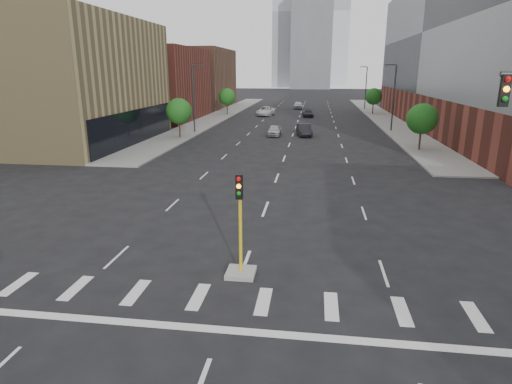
% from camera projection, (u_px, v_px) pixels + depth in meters
% --- Properties ---
extents(sidewalk_left_far, '(5.00, 92.00, 0.15)m').
position_uv_depth(sidewalk_left_far, '(221.00, 115.00, 81.88)').
color(sidewalk_left_far, gray).
rests_on(sidewalk_left_far, ground).
extents(sidewalk_right_far, '(5.00, 92.00, 0.15)m').
position_uv_depth(sidewalk_right_far, '(382.00, 117.00, 77.97)').
color(sidewalk_right_far, gray).
rests_on(sidewalk_right_far, ground).
extents(building_left_mid, '(20.00, 24.00, 14.00)m').
position_uv_depth(building_left_mid, '(51.00, 82.00, 49.22)').
color(building_left_mid, '#9C8958').
rests_on(building_left_mid, ground).
extents(building_left_far_a, '(20.00, 22.00, 12.00)m').
position_uv_depth(building_left_far_a, '(140.00, 84.00, 74.27)').
color(building_left_far_a, brown).
rests_on(building_left_far_a, ground).
extents(building_left_far_b, '(20.00, 24.00, 13.00)m').
position_uv_depth(building_left_far_b, '(184.00, 78.00, 98.90)').
color(building_left_far_b, brown).
rests_on(building_left_far_b, ground).
extents(building_right_main, '(24.00, 70.00, 22.00)m').
position_uv_depth(building_right_main, '(510.00, 50.00, 59.74)').
color(building_right_main, brown).
rests_on(building_right_main, ground).
extents(tower_left, '(22.00, 22.00, 70.00)m').
position_uv_depth(tower_left, '(297.00, 14.00, 210.46)').
color(tower_left, '#B2B7BC').
rests_on(tower_left, ground).
extents(tower_right, '(20.00, 20.00, 80.00)m').
position_uv_depth(tower_right, '(332.00, 13.00, 244.85)').
color(tower_right, '#B2B7BC').
rests_on(tower_right, ground).
extents(tower_mid, '(18.00, 18.00, 44.00)m').
position_uv_depth(tower_mid, '(312.00, 39.00, 193.94)').
color(tower_mid, slate).
rests_on(tower_mid, ground).
extents(median_traffic_signal, '(1.20, 1.20, 4.40)m').
position_uv_depth(median_traffic_signal, '(241.00, 254.00, 17.73)').
color(median_traffic_signal, '#999993').
rests_on(median_traffic_signal, ground).
extents(streetlight_right_a, '(1.60, 0.22, 9.07)m').
position_uv_depth(streetlight_right_a, '(393.00, 95.00, 58.72)').
color(streetlight_right_a, '#2D2D30').
rests_on(streetlight_right_a, ground).
extents(streetlight_right_b, '(1.60, 0.22, 9.07)m').
position_uv_depth(streetlight_right_b, '(366.00, 86.00, 92.06)').
color(streetlight_right_b, '#2D2D30').
rests_on(streetlight_right_b, ground).
extents(streetlight_left, '(1.60, 0.22, 9.07)m').
position_uv_depth(streetlight_left, '(194.00, 96.00, 57.46)').
color(streetlight_left, '#2D2D30').
rests_on(streetlight_left, ground).
extents(tree_left_near, '(3.20, 3.20, 4.85)m').
position_uv_depth(tree_left_near, '(179.00, 111.00, 53.22)').
color(tree_left_near, '#382619').
rests_on(tree_left_near, ground).
extents(tree_left_far, '(3.20, 3.20, 4.85)m').
position_uv_depth(tree_left_far, '(227.00, 97.00, 81.79)').
color(tree_left_far, '#382619').
rests_on(tree_left_far, ground).
extents(tree_right_near, '(3.20, 3.20, 4.85)m').
position_uv_depth(tree_right_near, '(422.00, 119.00, 44.80)').
color(tree_right_near, '#382619').
rests_on(tree_right_near, ground).
extents(tree_right_far, '(3.20, 3.20, 4.85)m').
position_uv_depth(tree_right_far, '(374.00, 96.00, 82.90)').
color(tree_right_far, '#382619').
rests_on(tree_right_far, ground).
extents(car_near_left, '(1.69, 4.13, 1.40)m').
position_uv_depth(car_near_left, '(274.00, 130.00, 56.10)').
color(car_near_left, '#ADAEB1').
rests_on(car_near_left, ground).
extents(car_mid_right, '(2.34, 4.78, 1.51)m').
position_uv_depth(car_mid_right, '(304.00, 130.00, 56.04)').
color(car_mid_right, black).
rests_on(car_mid_right, ground).
extents(car_far_left, '(3.22, 6.12, 1.64)m').
position_uv_depth(car_far_left, '(266.00, 111.00, 81.14)').
color(car_far_left, silver).
rests_on(car_far_left, ground).
extents(car_deep_right, '(2.30, 4.71, 1.32)m').
position_uv_depth(car_deep_right, '(308.00, 113.00, 78.79)').
color(car_deep_right, black).
rests_on(car_deep_right, ground).
extents(car_distant, '(1.96, 4.77, 1.62)m').
position_uv_depth(car_distant, '(298.00, 105.00, 95.34)').
color(car_distant, '#BABABF').
rests_on(car_distant, ground).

